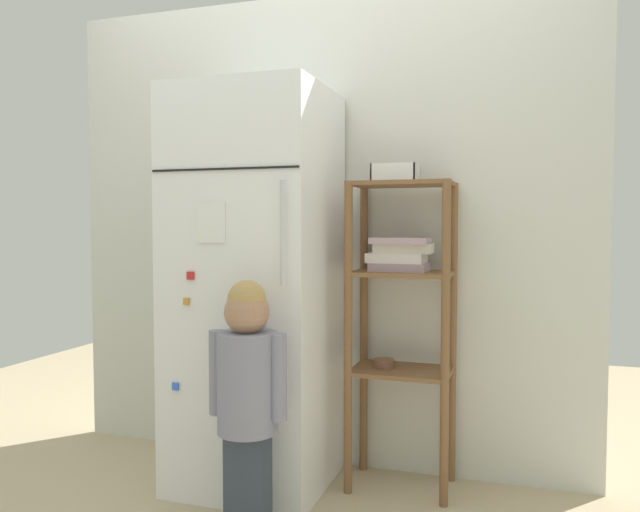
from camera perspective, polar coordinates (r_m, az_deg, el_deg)
The scene contains 6 objects.
ground_plane at distance 2.90m, azimuth -2.59°, elevation -20.41°, with size 6.00×6.00×0.00m, color tan.
kitchen_wall_back at distance 2.99m, azimuth -0.26°, elevation 2.28°, with size 2.58×0.03×2.23m, color silver.
refrigerator at distance 2.76m, azimuth -5.92°, elevation -2.99°, with size 0.65×0.63×1.73m.
child_standing at distance 2.34m, azimuth -6.64°, elevation -11.33°, with size 0.31×0.23×0.95m.
pantry_shelf_unit at distance 2.72m, azimuth 7.41°, elevation -3.28°, with size 0.44×0.31×1.33m.
fruit_bin at distance 2.74m, azimuth 6.94°, elevation 7.46°, with size 0.19×0.15×0.08m.
Camera 1 is at (0.95, -2.49, 1.15)m, focal length 35.04 mm.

